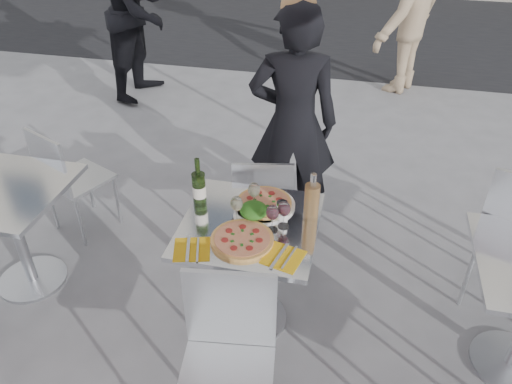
% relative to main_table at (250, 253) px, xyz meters
% --- Properties ---
extents(ground, '(80.00, 80.00, 0.00)m').
position_rel_main_table_xyz_m(ground, '(0.00, 0.00, -0.54)').
color(ground, slate).
extents(street_asphalt, '(24.00, 5.00, 0.00)m').
position_rel_main_table_xyz_m(street_asphalt, '(0.00, 6.50, -0.54)').
color(street_asphalt, black).
rests_on(street_asphalt, ground).
extents(main_table, '(0.72, 0.72, 0.75)m').
position_rel_main_table_xyz_m(main_table, '(0.00, 0.00, 0.00)').
color(main_table, '#B7BABF').
rests_on(main_table, ground).
extents(side_table_left, '(0.72, 0.72, 0.75)m').
position_rel_main_table_xyz_m(side_table_left, '(-1.50, 0.00, 0.00)').
color(side_table_left, '#B7BABF').
rests_on(side_table_left, ground).
extents(chair_far, '(0.45, 0.46, 0.83)m').
position_rel_main_table_xyz_m(chair_far, '(-0.05, 0.57, -0.05)').
color(chair_far, silver).
rests_on(chair_far, ground).
extents(chair_near, '(0.47, 0.48, 0.92)m').
position_rel_main_table_xyz_m(chair_near, '(0.06, -0.66, 0.00)').
color(chair_near, silver).
rests_on(chair_near, ground).
extents(side_chair_lfar, '(0.52, 0.53, 0.86)m').
position_rel_main_table_xyz_m(side_chair_lfar, '(-1.46, 0.55, -0.03)').
color(side_chair_lfar, silver).
rests_on(side_chair_lfar, ground).
extents(woman_diner, '(0.66, 0.49, 1.68)m').
position_rel_main_table_xyz_m(woman_diner, '(0.06, 1.02, 0.30)').
color(woman_diner, black).
rests_on(woman_diner, ground).
extents(pedestrian_a, '(0.83, 1.00, 1.90)m').
position_rel_main_table_xyz_m(pedestrian_a, '(-1.97, 3.10, 0.41)').
color(pedestrian_a, black).
rests_on(pedestrian_a, ground).
extents(pedestrian_b, '(1.15, 1.38, 1.85)m').
position_rel_main_table_xyz_m(pedestrian_b, '(0.88, 3.87, 0.39)').
color(pedestrian_b, tan).
rests_on(pedestrian_b, ground).
extents(pizza_near, '(0.32, 0.32, 0.02)m').
position_rel_main_table_xyz_m(pizza_near, '(-0.00, -0.15, 0.22)').
color(pizza_near, '#E7AB5A').
rests_on(pizza_near, main_table).
extents(pizza_far, '(0.35, 0.35, 0.03)m').
position_rel_main_table_xyz_m(pizza_far, '(0.04, 0.17, 0.23)').
color(pizza_far, white).
rests_on(pizza_far, main_table).
extents(salad_plate, '(0.22, 0.22, 0.09)m').
position_rel_main_table_xyz_m(salad_plate, '(0.01, 0.06, 0.25)').
color(salad_plate, white).
rests_on(salad_plate, main_table).
extents(wine_bottle, '(0.07, 0.08, 0.29)m').
position_rel_main_table_xyz_m(wine_bottle, '(-0.31, 0.10, 0.32)').
color(wine_bottle, '#33531F').
rests_on(wine_bottle, main_table).
extents(carafe, '(0.08, 0.08, 0.29)m').
position_rel_main_table_xyz_m(carafe, '(0.31, 0.10, 0.33)').
color(carafe, tan).
rests_on(carafe, main_table).
extents(sugar_shaker, '(0.06, 0.06, 0.11)m').
position_rel_main_table_xyz_m(sugar_shaker, '(0.16, 0.08, 0.26)').
color(sugar_shaker, white).
rests_on(sugar_shaker, main_table).
extents(wineglass_white_a, '(0.07, 0.07, 0.16)m').
position_rel_main_table_xyz_m(wineglass_white_a, '(-0.07, 0.00, 0.32)').
color(wineglass_white_a, white).
rests_on(wineglass_white_a, main_table).
extents(wineglass_white_b, '(0.07, 0.07, 0.16)m').
position_rel_main_table_xyz_m(wineglass_white_b, '(-0.01, 0.15, 0.32)').
color(wineglass_white_b, white).
rests_on(wineglass_white_b, main_table).
extents(wineglass_red_a, '(0.07, 0.07, 0.16)m').
position_rel_main_table_xyz_m(wineglass_red_a, '(0.13, -0.03, 0.32)').
color(wineglass_red_a, white).
rests_on(wineglass_red_a, main_table).
extents(wineglass_red_b, '(0.07, 0.07, 0.16)m').
position_rel_main_table_xyz_m(wineglass_red_b, '(0.18, 0.01, 0.32)').
color(wineglass_red_b, white).
rests_on(wineglass_red_b, main_table).
extents(napkin_left, '(0.22, 0.22, 0.01)m').
position_rel_main_table_xyz_m(napkin_left, '(-0.23, -0.27, 0.21)').
color(napkin_left, yellow).
rests_on(napkin_left, main_table).
extents(napkin_right, '(0.22, 0.22, 0.01)m').
position_rel_main_table_xyz_m(napkin_right, '(0.22, -0.23, 0.21)').
color(napkin_right, yellow).
rests_on(napkin_right, main_table).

